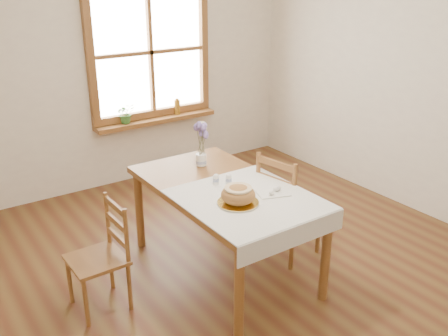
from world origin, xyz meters
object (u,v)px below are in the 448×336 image
Objects in this scene: chair_left at (96,258)px; chair_right at (289,204)px; flower_vase at (201,161)px; bread_plate at (238,203)px; dining_table at (224,196)px.

chair_right is (1.62, -0.20, 0.06)m from chair_left.
flower_vase is (1.10, 0.34, 0.39)m from chair_left.
flower_vase is (-0.53, 0.55, 0.33)m from chair_right.
chair_left is 1.64m from chair_right.
chair_left is at bearing -162.64° from flower_vase.
chair_right is 9.49× the size of flower_vase.
chair_right is 3.25× the size of bread_plate.
flower_vase is at bearing 80.16° from dining_table.
flower_vase is (0.08, 0.46, 0.13)m from dining_table.
dining_table is 1.98× the size of chair_left.
chair_left is at bearing 153.76° from bread_plate.
dining_table is at bearing 82.63° from chair_left.
bread_plate reaches higher than dining_table.
chair_right is 0.83m from flower_vase.
bread_plate is (-0.72, -0.24, 0.30)m from chair_right.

